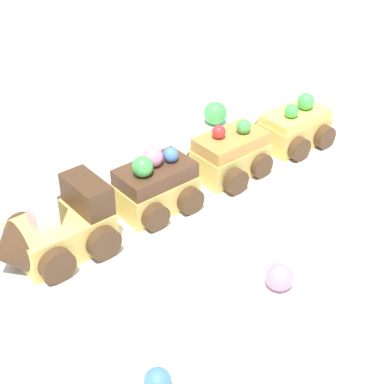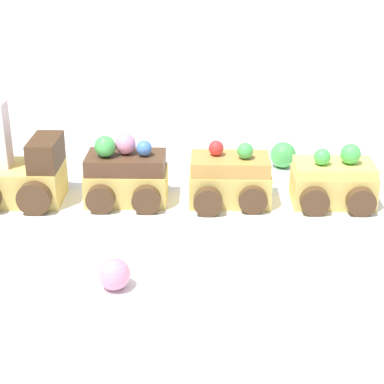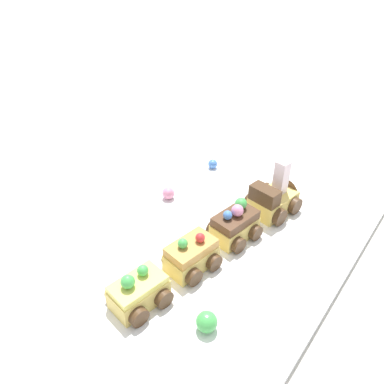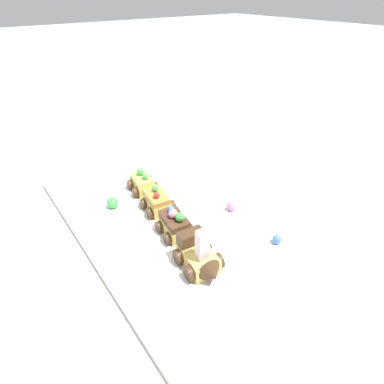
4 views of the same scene
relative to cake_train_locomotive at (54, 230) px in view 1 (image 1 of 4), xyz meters
The scene contains 9 objects.
ground_plane 0.16m from the cake_train_locomotive, 156.63° to the left, with size 10.00×10.00×0.00m, color beige.
display_board 0.16m from the cake_train_locomotive, 156.63° to the left, with size 0.75×0.46×0.01m, color white.
cake_train_locomotive is the anchor object (origin of this frame).
cake_car_chocolate 0.11m from the cake_train_locomotive, behind, with size 0.08×0.08×0.07m.
cake_car_caramel 0.22m from the cake_train_locomotive, behind, with size 0.08×0.08×0.06m.
cake_car_lemon 0.32m from the cake_train_locomotive, behind, with size 0.08×0.08×0.06m.
gumball_blue 0.18m from the cake_train_locomotive, 74.73° to the left, with size 0.02×0.02×0.02m, color #4C84E0.
gumball_pink 0.21m from the cake_train_locomotive, 118.73° to the left, with size 0.02×0.02×0.02m, color pink.
gumball_green 0.29m from the cake_train_locomotive, 169.48° to the right, with size 0.03×0.03×0.03m, color #4CBC56.
Camera 1 is at (0.40, 0.34, 0.39)m, focal length 60.00 mm.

